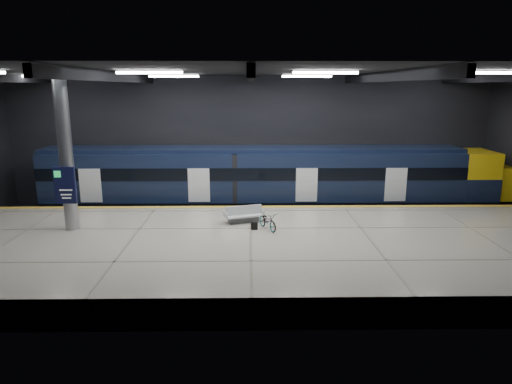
{
  "coord_description": "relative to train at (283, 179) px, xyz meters",
  "views": [
    {
      "loc": [
        -0.07,
        -20.72,
        7.31
      ],
      "look_at": [
        0.28,
        1.5,
        2.2
      ],
      "focal_mm": 32.0,
      "sensor_mm": 36.0,
      "label": 1
    }
  ],
  "objects": [
    {
      "name": "train",
      "position": [
        0.0,
        0.0,
        0.0
      ],
      "size": [
        29.4,
        2.84,
        3.79
      ],
      "color": "black",
      "rests_on": "ground"
    },
    {
      "name": "room_shell",
      "position": [
        -1.94,
        -5.49,
        3.66
      ],
      "size": [
        30.1,
        16.1,
        8.05
      ],
      "color": "black",
      "rests_on": "ground"
    },
    {
      "name": "bicycle",
      "position": [
        -1.17,
        -6.68,
        -0.57
      ],
      "size": [
        1.12,
        1.57,
        0.78
      ],
      "primitive_type": "imported",
      "rotation": [
        0.0,
        0.0,
        0.45
      ],
      "color": "#99999E",
      "rests_on": "platform"
    },
    {
      "name": "platform",
      "position": [
        -1.94,
        -8.0,
        -1.51
      ],
      "size": [
        30.0,
        11.0,
        1.1
      ],
      "primitive_type": "cube",
      "color": "#B4A998",
      "rests_on": "ground"
    },
    {
      "name": "info_column",
      "position": [
        -9.94,
        -6.52,
        2.4
      ],
      "size": [
        0.9,
        0.78,
        6.9
      ],
      "color": "#9EA0A5",
      "rests_on": "platform"
    },
    {
      "name": "bench",
      "position": [
        -2.27,
        -5.56,
        -0.68
      ],
      "size": [
        1.97,
        1.29,
        0.8
      ],
      "rotation": [
        0.0,
        0.0,
        0.32
      ],
      "color": "#595B60",
      "rests_on": "platform"
    },
    {
      "name": "safety_strip",
      "position": [
        -1.94,
        -2.75,
        -0.95
      ],
      "size": [
        30.0,
        0.4,
        0.01
      ],
      "primitive_type": "cube",
      "color": "yellow",
      "rests_on": "platform"
    },
    {
      "name": "ground",
      "position": [
        -1.94,
        -5.5,
        -2.06
      ],
      "size": [
        30.0,
        30.0,
        0.0
      ],
      "primitive_type": "plane",
      "color": "black",
      "rests_on": "ground"
    },
    {
      "name": "rails",
      "position": [
        -1.94,
        0.0,
        -1.98
      ],
      "size": [
        30.0,
        1.52,
        0.16
      ],
      "color": "gray",
      "rests_on": "ground"
    },
    {
      "name": "pannier_bag",
      "position": [
        -1.77,
        -6.68,
        -0.78
      ],
      "size": [
        0.31,
        0.2,
        0.35
      ],
      "primitive_type": "cube",
      "rotation": [
        0.0,
        0.0,
        -0.06
      ],
      "color": "black",
      "rests_on": "platform"
    }
  ]
}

